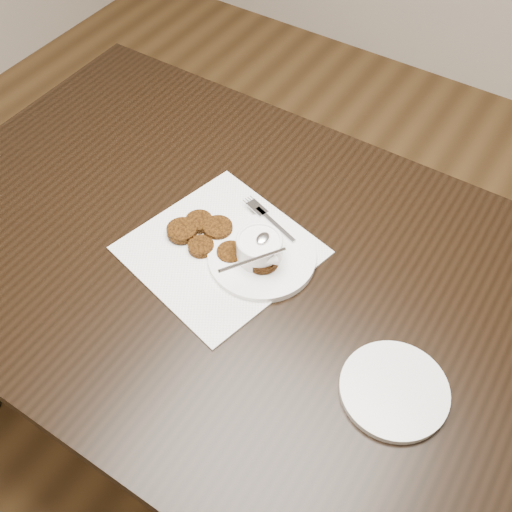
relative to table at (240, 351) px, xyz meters
The scene contains 7 objects.
floor 0.38m from the table, 41.17° to the right, with size 4.00×4.00×0.00m, color brown.
table is the anchor object (origin of this frame).
napkin 0.38m from the table, behind, with size 0.34×0.34×0.00m, color white.
sauce_ramekin 0.45m from the table, 29.38° to the left, with size 0.12×0.12×0.13m, color white, non-canonical shape.
patty_cluster 0.40m from the table, 168.57° to the left, with size 0.21×0.21×0.02m, color #67370D, non-canonical shape.
plate_with_patty 0.39m from the table, 34.56° to the left, with size 0.22×0.22×0.03m, color white, non-canonical shape.
plate_empty 0.56m from the table, 13.54° to the right, with size 0.19×0.19×0.01m, color white.
Camera 1 is at (0.41, -0.59, 1.72)m, focal length 42.01 mm.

